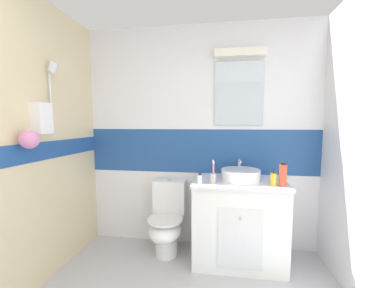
# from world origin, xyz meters

# --- Properties ---
(wall_back_tiled) EXTENTS (3.20, 0.20, 2.50)m
(wall_back_tiled) POSITION_xyz_m (0.01, 2.45, 1.26)
(wall_back_tiled) COLOR white
(wall_back_tiled) RESTS_ON ground_plane
(vanity_cabinet) EXTENTS (0.91, 0.57, 0.85)m
(vanity_cabinet) POSITION_xyz_m (0.43, 2.13, 0.43)
(vanity_cabinet) COLOR white
(vanity_cabinet) RESTS_ON ground_plane
(sink_basin) EXTENTS (0.38, 0.43, 0.19)m
(sink_basin) POSITION_xyz_m (0.44, 2.12, 0.91)
(sink_basin) COLOR white
(sink_basin) RESTS_ON vanity_cabinet
(toilet) EXTENTS (0.37, 0.50, 0.79)m
(toilet) POSITION_xyz_m (-0.33, 2.16, 0.37)
(toilet) COLOR white
(toilet) RESTS_ON ground_plane
(toothbrush_cup) EXTENTS (0.06, 0.06, 0.22)m
(toothbrush_cup) POSITION_xyz_m (0.17, 1.98, 0.91)
(toothbrush_cup) COLOR #B2ADA3
(toothbrush_cup) RESTS_ON vanity_cabinet
(soap_dispenser) EXTENTS (0.06, 0.06, 0.15)m
(soap_dispenser) POSITION_xyz_m (0.73, 1.98, 0.91)
(soap_dispenser) COLOR yellow
(soap_dispenser) RESTS_ON vanity_cabinet
(perfume_flask_small) EXTENTS (0.04, 0.03, 0.10)m
(perfume_flask_small) POSITION_xyz_m (0.05, 1.95, 0.90)
(perfume_flask_small) COLOR white
(perfume_flask_small) RESTS_ON vanity_cabinet
(shampoo_bottle_tall) EXTENTS (0.07, 0.07, 0.22)m
(shampoo_bottle_tall) POSITION_xyz_m (0.80, 1.96, 0.95)
(shampoo_bottle_tall) COLOR #D84C33
(shampoo_bottle_tall) RESTS_ON vanity_cabinet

